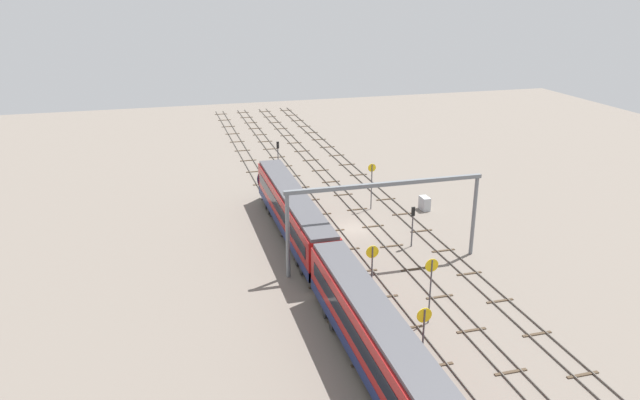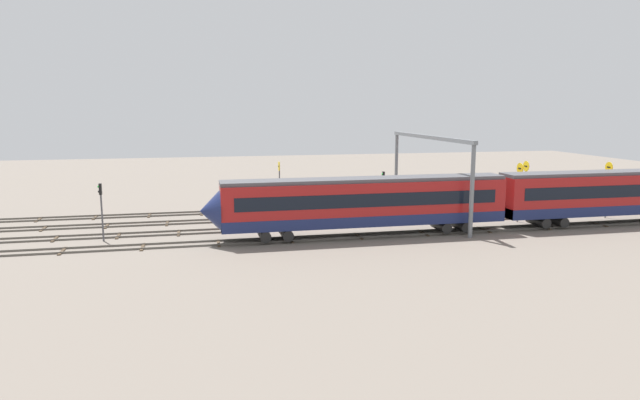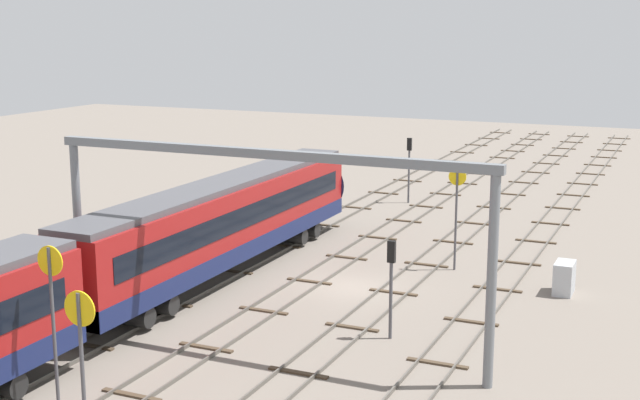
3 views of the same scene
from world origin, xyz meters
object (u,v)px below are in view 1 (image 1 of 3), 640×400
overhead_gantry (385,203)px  signal_light_trackside_departure (413,221)px  speed_sign_distant_end (372,180)px  speed_sign_near_foreground (423,334)px  train (377,344)px  signal_light_trackside_approach (278,154)px  speed_sign_mid_trackside (372,268)px  relay_cabinet (425,203)px  speed_sign_far_trackside (431,281)px

overhead_gantry → signal_light_trackside_departure: overhead_gantry is taller
speed_sign_distant_end → speed_sign_near_foreground: bearing=165.8°
signal_light_trackside_departure → train: bearing=150.4°
train → speed_sign_near_foreground: speed_sign_near_foreground is taller
overhead_gantry → train: bearing=157.4°
signal_light_trackside_approach → speed_sign_near_foreground: bearing=179.7°
speed_sign_near_foreground → signal_light_trackside_approach: bearing=-0.3°
speed_sign_mid_trackside → signal_light_trackside_approach: size_ratio=1.19×
signal_light_trackside_approach → relay_cabinet: signal_light_trackside_approach is taller
speed_sign_near_foreground → signal_light_trackside_departure: size_ratio=1.33×
relay_cabinet → speed_sign_mid_trackside: bearing=145.2°
overhead_gantry → relay_cabinet: size_ratio=11.99×
train → speed_sign_distant_end: speed_sign_distant_end is taller
relay_cabinet → signal_light_trackside_departure: bearing=148.4°
speed_sign_mid_trackside → speed_sign_far_trackside: 4.66m
speed_sign_mid_trackside → speed_sign_far_trackside: size_ratio=1.04×
train → speed_sign_mid_trackside: 8.86m
speed_sign_mid_trackside → signal_light_trackside_departure: speed_sign_mid_trackside is taller
speed_sign_distant_end → relay_cabinet: speed_sign_distant_end is taller
train → signal_light_trackside_approach: 45.58m
signal_light_trackside_departure → speed_sign_mid_trackside: bearing=142.5°
train → speed_sign_mid_trackside: (8.38, -2.66, 1.05)m
signal_light_trackside_departure → speed_sign_near_foreground: bearing=157.9°
train → overhead_gantry: size_ratio=4.05×
speed_sign_far_trackside → signal_light_trackside_departure: speed_sign_far_trackside is taller
speed_sign_mid_trackside → speed_sign_far_trackside: (-2.95, -3.61, -0.11)m
signal_light_trackside_approach → signal_light_trackside_departure: (-26.48, -7.98, -0.34)m
speed_sign_near_foreground → speed_sign_mid_trackside: size_ratio=0.98×
speed_sign_mid_trackside → relay_cabinet: 24.23m
signal_light_trackside_approach → speed_sign_mid_trackside: bearing=179.7°
speed_sign_mid_trackside → relay_cabinet: bearing=-34.8°
overhead_gantry → speed_sign_near_foreground: size_ratio=3.37×
speed_sign_mid_trackside → signal_light_trackside_departure: 13.43m
speed_sign_far_trackside → speed_sign_mid_trackside: bearing=50.8°
signal_light_trackside_approach → signal_light_trackside_departure: 27.66m
speed_sign_far_trackside → signal_light_trackside_departure: size_ratio=1.30×
speed_sign_mid_trackside → signal_light_trackside_approach: (37.11, -0.17, -0.63)m
signal_light_trackside_departure → relay_cabinet: 10.86m
signal_light_trackside_departure → signal_light_trackside_approach: bearing=16.8°
speed_sign_near_foreground → speed_sign_mid_trackside: 9.56m
speed_sign_near_foreground → signal_light_trackside_approach: (46.67, -0.21, -0.56)m
overhead_gantry → speed_sign_distant_end: 14.87m
train → speed_sign_distant_end: 31.76m
speed_sign_near_foreground → speed_sign_distant_end: (31.14, -7.91, -0.12)m
speed_sign_far_trackside → speed_sign_distant_end: size_ratio=0.99×
signal_light_trackside_approach → relay_cabinet: 22.17m
signal_light_trackside_approach → signal_light_trackside_departure: signal_light_trackside_approach is taller
speed_sign_near_foreground → speed_sign_mid_trackside: (9.56, -0.05, 0.07)m
speed_sign_mid_trackside → signal_light_trackside_departure: (10.63, -8.15, -0.97)m
speed_sign_distant_end → signal_light_trackside_departure: 10.97m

